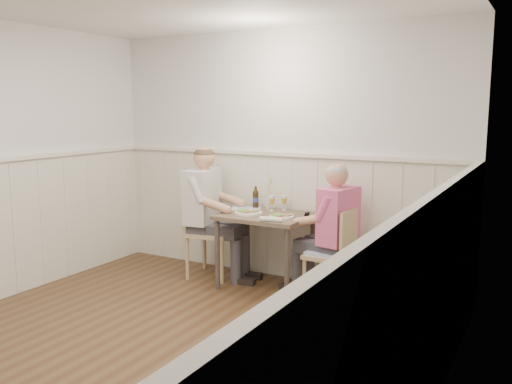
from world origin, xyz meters
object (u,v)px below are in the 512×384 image
grass_vase (268,194)px  man_in_pink (334,242)px  chair_right (336,251)px  chair_left (207,227)px  diner_cream (206,222)px  beer_bottle (256,198)px  dining_table (266,224)px

grass_vase → man_in_pink: bearing=-16.3°
chair_right → grass_vase: size_ratio=2.46×
chair_left → man_in_pink: 1.45m
chair_right → diner_cream: bearing=179.5°
man_in_pink → beer_bottle: man_in_pink is taller
chair_right → man_in_pink: 0.08m
dining_table → chair_right: (0.75, -0.03, -0.17)m
chair_right → man_in_pink: man_in_pink is taller
man_in_pink → diner_cream: size_ratio=0.93×
dining_table → grass_vase: (-0.10, 0.24, 0.27)m
diner_cream → grass_vase: diner_cream is taller
chair_right → dining_table: bearing=177.9°
dining_table → chair_left: (-0.72, 0.02, -0.11)m
chair_left → dining_table: bearing=-1.9°
chair_left → beer_bottle: (0.47, 0.22, 0.32)m
man_in_pink → beer_bottle: 1.05m
chair_right → diner_cream: 1.47m
chair_left → grass_vase: grass_vase is taller
dining_table → diner_cream: 0.71m
dining_table → beer_bottle: beer_bottle is taller
dining_table → grass_vase: bearing=112.4°
chair_right → chair_left: chair_left is taller
chair_right → man_in_pink: bearing=134.0°
chair_right → chair_left: 1.48m
chair_right → man_in_pink: (-0.03, 0.03, 0.07)m
chair_right → diner_cream: diner_cream is taller
dining_table → chair_right: 0.77m
grass_vase → beer_bottle: bearing=179.4°
chair_left → beer_bottle: chair_left is taller
diner_cream → grass_vase: bearing=23.1°
chair_left → diner_cream: size_ratio=0.69×
man_in_pink → grass_vase: man_in_pink is taller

